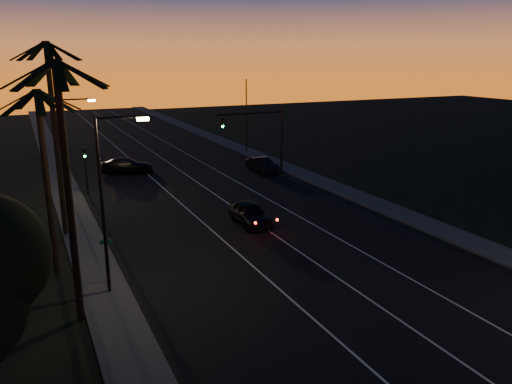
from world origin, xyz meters
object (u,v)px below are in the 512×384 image
signal_mast (261,128)px  right_car (262,165)px  lead_car (250,213)px  cross_car (127,166)px

signal_mast → right_car: 4.40m
lead_car → right_car: bearing=60.9°
signal_mast → cross_car: bearing=149.9°
lead_car → cross_car: (-4.71, 20.02, -0.01)m
signal_mast → lead_car: size_ratio=1.35×
signal_mast → lead_car: 15.49m
cross_car → right_car: bearing=-22.9°
lead_car → right_car: 16.72m
right_car → signal_mast: bearing=-122.1°
signal_mast → cross_car: size_ratio=1.22×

